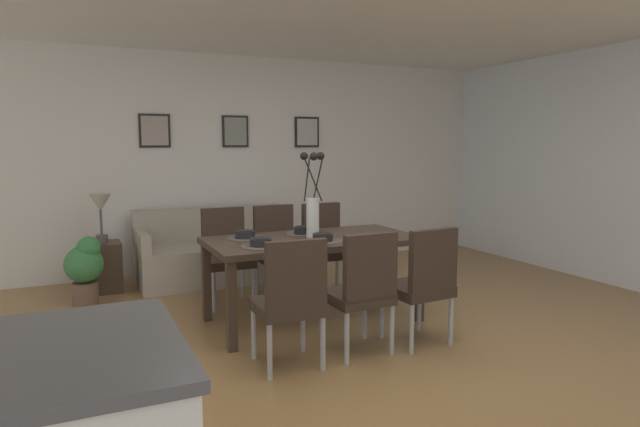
{
  "coord_description": "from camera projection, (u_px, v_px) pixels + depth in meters",
  "views": [
    {
      "loc": [
        -1.79,
        -3.38,
        1.55
      ],
      "look_at": [
        0.31,
        1.13,
        0.91
      ],
      "focal_mm": 30.82,
      "sensor_mm": 36.0,
      "label": 1
    }
  ],
  "objects": [
    {
      "name": "table_lamp",
      "position": [
        100.0,
        207.0,
        5.66
      ],
      "size": [
        0.22,
        0.22,
        0.51
      ],
      "color": "#4C4C51",
      "rests_on": "side_table"
    },
    {
      "name": "dining_table",
      "position": [
        313.0,
        246.0,
        4.74
      ],
      "size": [
        1.8,
        0.91,
        0.74
      ],
      "color": "#3D2D23",
      "rests_on": "ground"
    },
    {
      "name": "placemat_far_right",
      "position": [
        303.0,
        234.0,
        4.92
      ],
      "size": [
        0.32,
        0.32,
        0.01
      ],
      "primitive_type": "cylinder",
      "color": "#4C4742",
      "rests_on": "dining_table"
    },
    {
      "name": "dining_chair_far_left",
      "position": [
        362.0,
        287.0,
        3.99
      ],
      "size": [
        0.46,
        0.46,
        0.92
      ],
      "color": "#33261E",
      "rests_on": "ground"
    },
    {
      "name": "framed_picture_left",
      "position": [
        155.0,
        131.0,
        6.28
      ],
      "size": [
        0.35,
        0.03,
        0.38
      ],
      "color": "black"
    },
    {
      "name": "dining_chair_near_left",
      "position": [
        291.0,
        297.0,
        3.74
      ],
      "size": [
        0.46,
        0.46,
        0.92
      ],
      "color": "#33261E",
      "rests_on": "ground"
    },
    {
      "name": "back_wall_panel",
      "position": [
        225.0,
        163.0,
        6.74
      ],
      "size": [
        9.0,
        0.1,
        2.6
      ],
      "primitive_type": "cube",
      "color": "silver",
      "rests_on": "ground"
    },
    {
      "name": "framed_picture_center",
      "position": [
        235.0,
        131.0,
        6.68
      ],
      "size": [
        0.32,
        0.03,
        0.38
      ],
      "color": "black"
    },
    {
      "name": "ground_plane",
      "position": [
        347.0,
        358.0,
        3.99
      ],
      "size": [
        9.0,
        9.0,
        0.0
      ],
      "primitive_type": "plane",
      "color": "olive"
    },
    {
      "name": "bowl_near_right",
      "position": [
        245.0,
        234.0,
        4.69
      ],
      "size": [
        0.17,
        0.17,
        0.07
      ],
      "color": "black",
      "rests_on": "dining_table"
    },
    {
      "name": "dining_chair_near_right",
      "position": [
        226.0,
        251.0,
        5.32
      ],
      "size": [
        0.45,
        0.45,
        0.92
      ],
      "color": "#33261E",
      "rests_on": "ground"
    },
    {
      "name": "dining_chair_far_right",
      "position": [
        278.0,
        247.0,
        5.54
      ],
      "size": [
        0.45,
        0.45,
        0.92
      ],
      "color": "#33261E",
      "rests_on": "ground"
    },
    {
      "name": "bowl_near_left",
      "position": [
        261.0,
        242.0,
        4.32
      ],
      "size": [
        0.17,
        0.17,
        0.07
      ],
      "color": "black",
      "rests_on": "dining_table"
    },
    {
      "name": "bowl_far_right",
      "position": [
        303.0,
        230.0,
        4.91
      ],
      "size": [
        0.17,
        0.17,
        0.07
      ],
      "color": "black",
      "rests_on": "dining_table"
    },
    {
      "name": "placemat_far_left",
      "position": [
        323.0,
        241.0,
        4.55
      ],
      "size": [
        0.32,
        0.32,
        0.01
      ],
      "primitive_type": "cylinder",
      "color": "#4C4742",
      "rests_on": "dining_table"
    },
    {
      "name": "placemat_near_right",
      "position": [
        245.0,
        238.0,
        4.69
      ],
      "size": [
        0.32,
        0.32,
        0.01
      ],
      "primitive_type": "cylinder",
      "color": "#4C4742",
      "rests_on": "dining_table"
    },
    {
      "name": "placemat_near_left",
      "position": [
        261.0,
        246.0,
        4.32
      ],
      "size": [
        0.32,
        0.32,
        0.01
      ],
      "primitive_type": "cylinder",
      "color": "#4C4742",
      "rests_on": "dining_table"
    },
    {
      "name": "side_table",
      "position": [
        103.0,
        267.0,
        5.75
      ],
      "size": [
        0.36,
        0.36,
        0.52
      ],
      "primitive_type": "cube",
      "color": "#3D2D23",
      "rests_on": "ground"
    },
    {
      "name": "framed_picture_right",
      "position": [
        307.0,
        132.0,
        7.08
      ],
      "size": [
        0.33,
        0.03,
        0.39
      ],
      "color": "black"
    },
    {
      "name": "sofa",
      "position": [
        216.0,
        255.0,
        6.27
      ],
      "size": [
        1.74,
        0.84,
        0.8
      ],
      "color": "#A89E8E",
      "rests_on": "ground"
    },
    {
      "name": "dining_chair_mid_right",
      "position": [
        325.0,
        243.0,
        5.73
      ],
      "size": [
        0.45,
        0.45,
        0.92
      ],
      "color": "#33261E",
      "rests_on": "ground"
    },
    {
      "name": "bowl_far_left",
      "position": [
        323.0,
        237.0,
        4.54
      ],
      "size": [
        0.17,
        0.17,
        0.07
      ],
      "color": "black",
      "rests_on": "dining_table"
    },
    {
      "name": "potted_plant",
      "position": [
        85.0,
        267.0,
        5.25
      ],
      "size": [
        0.36,
        0.36,
        0.67
      ],
      "color": "brown",
      "rests_on": "ground"
    },
    {
      "name": "dining_chair_mid_left",
      "position": [
        423.0,
        280.0,
        4.19
      ],
      "size": [
        0.47,
        0.47,
        0.92
      ],
      "color": "#33261E",
      "rests_on": "ground"
    },
    {
      "name": "centerpiece_vase",
      "position": [
        313.0,
        205.0,
        4.7
      ],
      "size": [
        0.21,
        0.23,
        0.73
      ],
      "color": "silver",
      "rests_on": "dining_table"
    }
  ]
}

